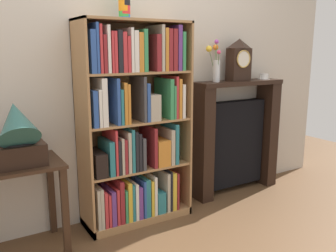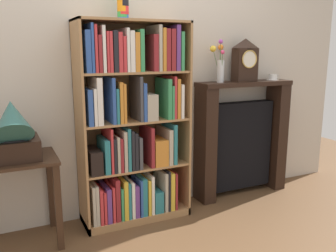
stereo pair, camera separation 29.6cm
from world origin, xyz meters
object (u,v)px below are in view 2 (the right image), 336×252
Objects in this scene: gramophone at (13,133)px; teacup_with_saucer at (273,77)px; side_table_left at (17,181)px; mantel_clock at (245,60)px; bookshelf at (132,130)px; fireplace_mantel at (241,139)px; flower_vase at (220,63)px; cup_stack at (123,3)px.

teacup_with_saucer is (2.30, 0.15, 0.28)m from gramophone.
mantel_clock is at bearing 2.86° from side_table_left.
side_table_left is 0.36m from gramophone.
teacup_with_saucer is (2.30, 0.10, 0.63)m from side_table_left.
gramophone is (-0.86, -0.09, 0.08)m from bookshelf.
bookshelf reaches higher than fireplace_mantel.
fireplace_mantel is (1.12, 0.07, -0.21)m from bookshelf.
cup_stack is at bearing -178.05° from flower_vase.
flower_vase is at bearing -178.78° from fireplace_mantel.
bookshelf is 0.87m from gramophone.
mantel_clock is 0.26m from flower_vase.
bookshelf is 12.62× the size of teacup_with_saucer.
gramophone is at bearing -174.68° from flower_vase.
flower_vase reaches higher than side_table_left.
flower_vase is (1.71, 0.11, 0.77)m from side_table_left.
fireplace_mantel is 8.64× the size of teacup_with_saucer.
cup_stack is at bearing 5.76° from side_table_left.
cup_stack is at bearing -179.25° from mantel_clock.
teacup_with_saucer is at bearing 0.69° from cup_stack.
teacup_with_saucer is at bearing -1.17° from flower_vase.
side_table_left is 5.09× the size of teacup_with_saucer.
bookshelf is 2.48× the size of side_table_left.
flower_vase is (0.88, 0.03, -0.46)m from cup_stack.
fireplace_mantel reaches higher than side_table_left.
teacup_with_saucer is (0.60, -0.01, -0.14)m from flower_vase.
fireplace_mantel is (1.98, 0.16, -0.29)m from gramophone.
mantel_clock is at bearing -179.51° from teacup_with_saucer.
flower_vase is at bearing 1.95° from cup_stack.
bookshelf is 0.90m from side_table_left.
mantel_clock is (1.97, 0.10, 0.80)m from side_table_left.
gramophone is 2.02m from mantel_clock.
teacup_with_saucer reaches higher than gramophone.
fireplace_mantel is 2.84× the size of mantel_clock.
side_table_left is at bearing -177.49° from teacup_with_saucer.
cup_stack is 0.39× the size of side_table_left.
side_table_left is 1.98m from fireplace_mantel.
cup_stack is at bearing 134.66° from bookshelf.
mantel_clock is (-0.01, -0.02, 0.74)m from fireplace_mantel.
flower_vase is at bearing 4.65° from bookshelf.
cup_stack is at bearing 8.89° from gramophone.
gramophone is at bearing -90.00° from side_table_left.
gramophone reaches higher than side_table_left.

